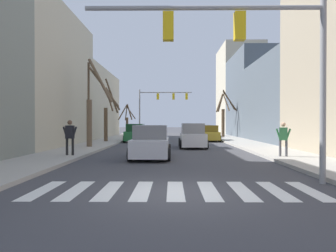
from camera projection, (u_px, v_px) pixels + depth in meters
ground_plane at (176, 193)px, 8.56m from camera, size 240.00×240.00×0.00m
building_row_left at (20, 74)px, 22.71m from camera, size 6.00×44.44×12.25m
building_row_right at (286, 84)px, 30.82m from camera, size 6.00×54.87×13.76m
crosswalk_stripes at (175, 190)px, 8.83m from camera, size 7.65×2.60×0.01m
traffic_signal_near at (250, 45)px, 9.74m from camera, size 7.18×0.28×5.66m
traffic_signal_far at (159, 101)px, 43.85m from camera, size 7.09×0.28×6.29m
car_at_intersection at (151, 143)px, 16.85m from camera, size 2.04×4.51×1.70m
car_parked_left_near at (202, 132)px, 38.41m from camera, size 2.04×4.85×1.57m
car_parked_right_near at (135, 133)px, 31.19m from camera, size 1.95×4.29×1.71m
car_driving_toward_lane at (192, 136)px, 23.95m from camera, size 1.97×4.59×1.78m
car_parked_left_mid at (208, 134)px, 32.09m from camera, size 2.18×4.10×1.57m
pedestrian_near_right_corner at (283, 136)px, 16.29m from camera, size 0.72×0.33×1.70m
pedestrian_on_left_sidewalk at (70, 134)px, 16.91m from camera, size 0.78×0.27×1.81m
street_tree_left_far at (224, 114)px, 38.87m from camera, size 2.93×3.10×5.62m
street_tree_right_far at (108, 115)px, 29.67m from camera, size 1.64×2.41×5.71m
street_tree_left_mid at (127, 120)px, 42.73m from camera, size 2.05×2.38×4.15m
street_tree_right_near at (93, 107)px, 23.10m from camera, size 2.55×2.22×6.18m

